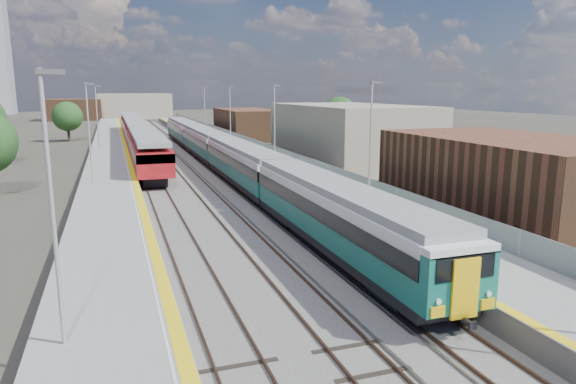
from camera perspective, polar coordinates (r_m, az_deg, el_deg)
ground at (r=57.72m, az=-10.15°, el=3.15°), size 320.00×320.00×0.00m
ballast_bed at (r=59.88m, az=-12.66°, el=3.37°), size 10.50×155.00×0.06m
tracks at (r=61.59m, az=-12.28°, el=3.67°), size 8.96×160.00×0.17m
platform_right at (r=61.07m, az=-5.62°, el=4.21°), size 4.70×155.00×8.52m
platform_left at (r=59.48m, az=-19.20°, el=3.44°), size 4.30×155.00×8.52m
buildings at (r=145.46m, az=-23.10°, el=11.46°), size 72.00×185.50×40.00m
green_train at (r=51.34m, az=-7.45°, el=4.59°), size 2.69×75.04×2.96m
red_train at (r=71.55m, az=-16.44°, el=6.21°), size 3.00×60.88×3.79m
tree_c at (r=88.03m, az=-23.32°, el=7.72°), size 4.60×4.60×6.23m
tree_d at (r=72.52m, az=5.73°, el=8.43°), size 5.23×5.23×7.09m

